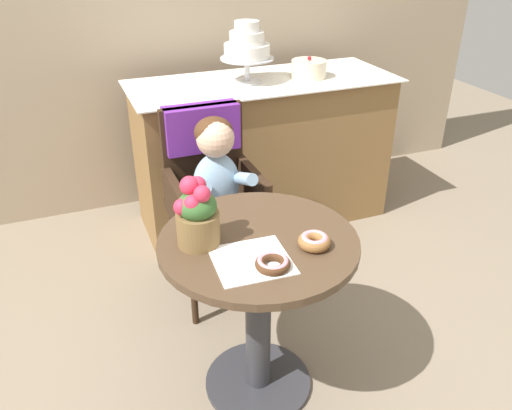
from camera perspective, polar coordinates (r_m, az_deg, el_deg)
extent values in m
plane|color=gray|center=(2.31, 0.22, -18.95)|extent=(8.00, 8.00, 0.00)
cylinder|color=#4C3826|center=(1.85, 0.26, -4.13)|extent=(0.72, 0.72, 0.03)
cylinder|color=#333338|center=(2.07, 0.24, -12.52)|extent=(0.10, 0.10, 0.69)
cylinder|color=#333338|center=(2.30, 0.22, -18.78)|extent=(0.44, 0.44, 0.02)
cube|color=#332114|center=(2.50, -4.36, -0.98)|extent=(0.42, 0.42, 0.04)
cube|color=#332114|center=(2.55, -5.87, 5.92)|extent=(0.40, 0.04, 0.46)
cube|color=#332114|center=(2.40, -8.77, 0.51)|extent=(0.04, 0.38, 0.18)
cube|color=#332114|center=(2.50, -0.30, 2.04)|extent=(0.04, 0.38, 0.18)
cube|color=#6B2893|center=(2.51, -6.01, 8.45)|extent=(0.36, 0.11, 0.22)
cylinder|color=#332114|center=(2.45, -6.91, -8.72)|extent=(0.03, 0.03, 0.45)
cylinder|color=#332114|center=(2.54, 0.99, -6.97)|extent=(0.03, 0.03, 0.45)
cylinder|color=#332114|center=(2.74, -8.91, -4.40)|extent=(0.03, 0.03, 0.45)
cylinder|color=#332114|center=(2.82, -1.80, -2.97)|extent=(0.03, 0.03, 0.45)
ellipsoid|color=#8CADCC|center=(2.40, -4.37, 2.36)|extent=(0.22, 0.16, 0.30)
sphere|color=#E0B293|center=(2.30, -4.50, 7.31)|extent=(0.17, 0.17, 0.17)
ellipsoid|color=#4C2D19|center=(2.31, -4.67, 7.98)|extent=(0.17, 0.17, 0.14)
cylinder|color=#8CADCC|center=(2.28, -6.02, 2.16)|extent=(0.08, 0.23, 0.13)
sphere|color=#E0B293|center=(2.25, -5.15, -0.21)|extent=(0.06, 0.06, 0.06)
cylinder|color=#8CADCC|center=(2.33, -1.53, 2.95)|extent=(0.08, 0.23, 0.13)
sphere|color=#E0B293|center=(2.30, -1.06, 0.55)|extent=(0.06, 0.06, 0.06)
cylinder|color=#3F4760|center=(2.37, -4.95, -1.05)|extent=(0.09, 0.22, 0.09)
cylinder|color=#3F4760|center=(2.37, -3.99, -5.84)|extent=(0.08, 0.08, 0.26)
cylinder|color=#3F4760|center=(2.40, -2.44, -0.57)|extent=(0.09, 0.22, 0.09)
cylinder|color=#3F4760|center=(2.40, -1.48, -5.31)|extent=(0.08, 0.08, 0.26)
cube|color=white|center=(1.73, -0.48, -6.11)|extent=(0.26, 0.26, 0.00)
torus|color=#936033|center=(1.80, 6.42, -4.01)|extent=(0.11, 0.11, 0.04)
torus|color=pink|center=(1.79, 6.44, -3.68)|extent=(0.10, 0.10, 0.02)
torus|color=#4C2D19|center=(1.69, 1.86, -6.47)|extent=(0.12, 0.12, 0.03)
torus|color=pink|center=(1.68, 1.86, -6.22)|extent=(0.10, 0.10, 0.02)
cylinder|color=brown|center=(1.80, -6.35, -2.58)|extent=(0.15, 0.15, 0.12)
ellipsoid|color=#38662D|center=(1.75, -6.51, -0.07)|extent=(0.14, 0.14, 0.10)
sphere|color=#D82D4C|center=(1.76, -5.49, 0.17)|extent=(0.05, 0.05, 0.05)
sphere|color=#D82D4C|center=(1.75, -6.46, 2.20)|extent=(0.06, 0.06, 0.06)
sphere|color=#D82D4C|center=(1.74, -7.32, 2.12)|extent=(0.07, 0.07, 0.07)
sphere|color=#D82D4C|center=(1.74, -8.12, -0.23)|extent=(0.06, 0.06, 0.06)
sphere|color=#D82D4C|center=(1.72, -6.96, 0.15)|extent=(0.06, 0.06, 0.06)
sphere|color=#D82D4C|center=(1.70, -5.95, 1.21)|extent=(0.06, 0.06, 0.06)
cube|color=olive|center=(3.22, 0.78, 5.80)|extent=(1.50, 0.56, 0.90)
cube|color=white|center=(3.07, 0.84, 13.47)|extent=(1.56, 0.62, 0.01)
cylinder|color=silver|center=(3.04, -0.97, 13.45)|extent=(0.16, 0.16, 0.01)
cylinder|color=silver|center=(3.02, -0.98, 14.64)|extent=(0.03, 0.03, 0.12)
cylinder|color=silver|center=(3.00, -0.99, 15.82)|extent=(0.30, 0.30, 0.01)
cylinder|color=white|center=(2.99, -1.00, 16.59)|extent=(0.26, 0.25, 0.08)
cylinder|color=white|center=(3.00, -1.00, 16.10)|extent=(0.26, 0.26, 0.01)
cylinder|color=white|center=(2.98, -1.01, 17.92)|extent=(0.19, 0.19, 0.07)
cylinder|color=white|center=(2.98, -1.01, 17.48)|extent=(0.20, 0.20, 0.01)
cylinder|color=white|center=(2.97, -1.02, 19.07)|extent=(0.14, 0.14, 0.05)
cylinder|color=white|center=(2.97, -1.02, 18.70)|extent=(0.14, 0.14, 0.01)
cylinder|color=beige|center=(3.14, 5.83, 14.67)|extent=(0.21, 0.21, 0.10)
sphere|color=red|center=(3.12, 5.89, 15.76)|extent=(0.02, 0.02, 0.02)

